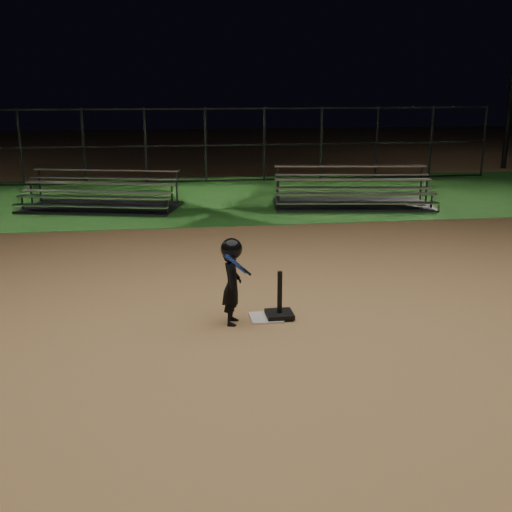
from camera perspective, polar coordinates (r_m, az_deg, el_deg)
The scene contains 8 objects.
ground at distance 8.92m, azimuth 0.92°, elevation -5.72°, with size 80.00×80.00×0.00m, color #A97D4C.
grass_strip at distance 18.54m, azimuth -3.96°, elevation 5.41°, with size 60.00×8.00×0.01m, color #24601F.
home_plate at distance 8.92m, azimuth 0.92°, elevation -5.65°, with size 0.45×0.45×0.02m, color beige.
batting_tee at distance 8.90m, azimuth 2.17°, elevation -4.83°, with size 0.38×0.38×0.67m.
child_batter at distance 8.53m, azimuth -2.22°, elevation -2.11°, with size 0.45×0.60×1.22m.
bleacher_left at distance 17.24m, azimuth -14.04°, elevation 4.89°, with size 4.41×2.90×0.99m.
bleacher_right at distance 17.35m, azimuth 8.81°, elevation 5.27°, with size 4.49×2.64×1.04m.
backstop_fence at distance 21.35m, azimuth -4.64°, elevation 10.08°, with size 20.08×0.08×2.50m.
Camera 1 is at (-1.32, -8.22, 3.22)m, focal length 43.63 mm.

